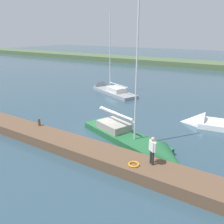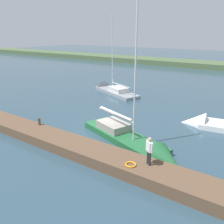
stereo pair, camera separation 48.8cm
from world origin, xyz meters
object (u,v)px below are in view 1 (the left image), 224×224
(mooring_post_near, at_px, (39,122))
(life_ring_buoy, at_px, (134,164))
(sailboat_far_right, at_px, (136,144))
(person_on_dock, at_px, (152,149))
(sailboat_far_left, at_px, (108,90))
(sailboat_outer_mooring, at_px, (223,127))

(mooring_post_near, bearing_deg, life_ring_buoy, 172.71)
(sailboat_far_right, xyz_separation_m, person_on_dock, (-2.44, 2.84, 1.52))
(sailboat_far_left, bearing_deg, sailboat_far_right, 154.21)
(sailboat_outer_mooring, distance_m, sailboat_far_right, 8.69)
(sailboat_far_left, relative_size, sailboat_far_right, 0.94)
(mooring_post_near, distance_m, life_ring_buoy, 9.44)
(sailboat_far_left, bearing_deg, life_ring_buoy, 151.25)
(life_ring_buoy, relative_size, person_on_dock, 0.39)
(mooring_post_near, distance_m, sailboat_outer_mooring, 15.73)
(sailboat_far_left, bearing_deg, person_on_dock, 154.12)
(mooring_post_near, bearing_deg, sailboat_far_right, -163.32)
(life_ring_buoy, height_order, sailboat_far_right, sailboat_far_right)
(sailboat_far_right, height_order, person_on_dock, sailboat_far_right)
(life_ring_buoy, bearing_deg, sailboat_far_right, -65.01)
(sailboat_outer_mooring, relative_size, sailboat_far_right, 0.83)
(mooring_post_near, bearing_deg, person_on_dock, 177.05)
(sailboat_far_right, bearing_deg, person_on_dock, -30.33)
(life_ring_buoy, height_order, person_on_dock, person_on_dock)
(sailboat_far_left, bearing_deg, mooring_post_near, 126.25)
(mooring_post_near, height_order, sailboat_far_left, sailboat_far_left)
(person_on_dock, bearing_deg, sailboat_outer_mooring, -156.70)
(sailboat_outer_mooring, xyz_separation_m, sailboat_far_right, (4.68, 7.31, 0.08))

